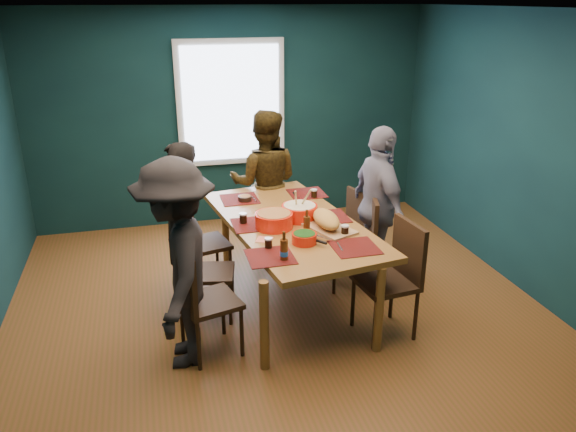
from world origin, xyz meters
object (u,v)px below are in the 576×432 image
at_px(chair_right_far, 349,222).
at_px(person_back, 265,183).
at_px(chair_right_mid, 362,236).
at_px(person_right, 379,206).
at_px(dining_table, 291,229).
at_px(chair_left_mid, 201,264).
at_px(bowl_dumpling, 300,211).
at_px(bowl_salad, 274,220).
at_px(bowl_herbs, 304,238).
at_px(cutting_board, 326,221).
at_px(person_near_left, 178,265).
at_px(chair_right_near, 396,270).
at_px(chair_left_far, 196,237).
at_px(person_far_left, 180,225).
at_px(chair_left_near, 199,294).

distance_m(chair_right_far, person_back, 1.04).
bearing_deg(chair_right_mid, person_right, 41.18).
bearing_deg(person_back, dining_table, 106.36).
bearing_deg(chair_left_mid, person_right, 21.16).
bearing_deg(bowl_dumpling, bowl_salad, -152.12).
relative_size(bowl_herbs, cutting_board, 0.29).
relative_size(person_near_left, bowl_herbs, 7.97).
xyz_separation_m(chair_right_near, person_back, (-0.73, 1.95, 0.23)).
height_order(bowl_dumpling, bowl_herbs, bowl_dumpling).
relative_size(chair_left_far, chair_right_far, 1.16).
xyz_separation_m(person_right, person_near_left, (-2.06, -0.90, 0.03)).
relative_size(chair_left_mid, bowl_herbs, 4.23).
height_order(chair_right_far, person_right, person_right).
xyz_separation_m(person_far_left, person_near_left, (-0.09, -0.98, 0.06)).
distance_m(dining_table, chair_right_far, 1.11).
distance_m(dining_table, bowl_dumpling, 0.18).
bearing_deg(chair_right_mid, chair_left_far, -176.84).
height_order(chair_left_near, chair_right_far, chair_left_near).
bearing_deg(dining_table, person_back, 80.83).
bearing_deg(cutting_board, chair_right_far, 35.27).
bearing_deg(dining_table, chair_right_mid, -1.00).
bearing_deg(chair_left_mid, person_far_left, 125.18).
distance_m(chair_left_near, bowl_salad, 1.01).
height_order(chair_left_mid, bowl_salad, bowl_salad).
distance_m(person_back, cutting_board, 1.47).
relative_size(bowl_dumpling, bowl_herbs, 1.58).
bearing_deg(chair_left_far, chair_left_mid, -105.49).
bearing_deg(person_far_left, cutting_board, 78.74).
relative_size(chair_left_mid, chair_right_far, 1.09).
distance_m(dining_table, person_near_left, 1.31).
bearing_deg(bowl_herbs, chair_left_far, 129.58).
xyz_separation_m(chair_right_near, person_far_left, (-1.74, 1.03, 0.19)).
distance_m(chair_right_far, person_near_left, 2.41).
bearing_deg(chair_left_near, person_near_left, 168.84).
bearing_deg(bowl_dumpling, chair_left_near, -144.95).
bearing_deg(chair_left_near, chair_right_near, -17.53).
xyz_separation_m(chair_right_near, bowl_dumpling, (-0.64, 0.79, 0.31)).
bearing_deg(person_far_left, chair_right_near, 70.58).
bearing_deg(chair_right_mid, person_near_left, -140.11).
bearing_deg(person_near_left, cutting_board, 116.82).
bearing_deg(chair_left_near, chair_left_far, 69.52).
bearing_deg(bowl_salad, chair_left_far, 137.64).
relative_size(dining_table, person_back, 1.41).
xyz_separation_m(chair_left_near, person_far_left, (-0.06, 0.97, 0.22)).
height_order(chair_left_near, person_right, person_right).
height_order(person_near_left, bowl_dumpling, person_near_left).
bearing_deg(bowl_herbs, chair_left_mid, 152.27).
bearing_deg(chair_right_far, bowl_herbs, -139.22).
height_order(person_near_left, bowl_salad, person_near_left).
bearing_deg(person_back, bowl_salad, 98.10).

